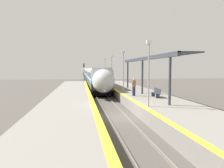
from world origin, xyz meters
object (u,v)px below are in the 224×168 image
at_px(train, 89,73).
at_px(railway_signal, 84,73).
at_px(lamppost_near, 149,68).
at_px(lamppost_farthest, 105,68).
at_px(lamppost_far, 112,68).
at_px(platform_bench, 156,92).
at_px(lamppost_mid, 123,68).
at_px(person_waiting, 134,86).

distance_m(train, railway_signal, 26.31).
xyz_separation_m(lamppost_near, lamppost_farthest, (0.00, 28.62, 0.00)).
relative_size(railway_signal, lamppost_far, 0.98).
relative_size(platform_bench, lamppost_near, 0.35).
bearing_deg(lamppost_farthest, lamppost_mid, -90.00).
bearing_deg(person_waiting, train, 93.15).
relative_size(lamppost_near, lamppost_mid, 1.00).
bearing_deg(platform_bench, lamppost_mid, 116.22).
bearing_deg(lamppost_near, lamppost_farthest, 90.00).
height_order(platform_bench, lamppost_near, lamppost_near).
bearing_deg(lamppost_near, lamppost_far, 90.00).
xyz_separation_m(lamppost_mid, lamppost_far, (0.00, 9.54, 0.00)).
bearing_deg(lamppost_farthest, lamppost_near, -90.00).
bearing_deg(lamppost_near, platform_bench, 63.98).
distance_m(lamppost_near, lamppost_farthest, 28.62).
distance_m(platform_bench, person_waiting, 2.45).
xyz_separation_m(platform_bench, lamppost_near, (-2.34, -4.79, 2.35)).
xyz_separation_m(lamppost_near, lamppost_far, (0.00, 19.08, 0.00)).
height_order(train, lamppost_near, lamppost_near).
distance_m(platform_bench, lamppost_near, 5.83).
distance_m(lamppost_near, lamppost_far, 19.08).
bearing_deg(train, person_waiting, -86.85).
bearing_deg(lamppost_mid, railway_signal, 102.60).
relative_size(lamppost_far, lamppost_farthest, 1.00).
bearing_deg(lamppost_mid, platform_bench, -63.78).
relative_size(railway_signal, lamppost_near, 0.98).
height_order(lamppost_mid, lamppost_farthest, same).
relative_size(train, lamppost_near, 18.75).
xyz_separation_m(railway_signal, lamppost_far, (4.26, -9.50, 0.93)).
relative_size(train, platform_bench, 53.09).
relative_size(lamppost_near, lamppost_far, 1.00).
bearing_deg(platform_bench, lamppost_farthest, 95.61).
distance_m(lamppost_far, lamppost_farthest, 9.54).
relative_size(platform_bench, railway_signal, 0.36).
height_order(train, person_waiting, train).
height_order(lamppost_far, lamppost_farthest, same).
height_order(railway_signal, lamppost_far, lamppost_far).
bearing_deg(railway_signal, platform_bench, -74.50).
distance_m(platform_bench, lamppost_farthest, 24.06).
relative_size(person_waiting, lamppost_far, 0.37).
xyz_separation_m(person_waiting, railway_signal, (-4.72, 22.31, 0.93)).
height_order(train, lamppost_far, lamppost_far).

